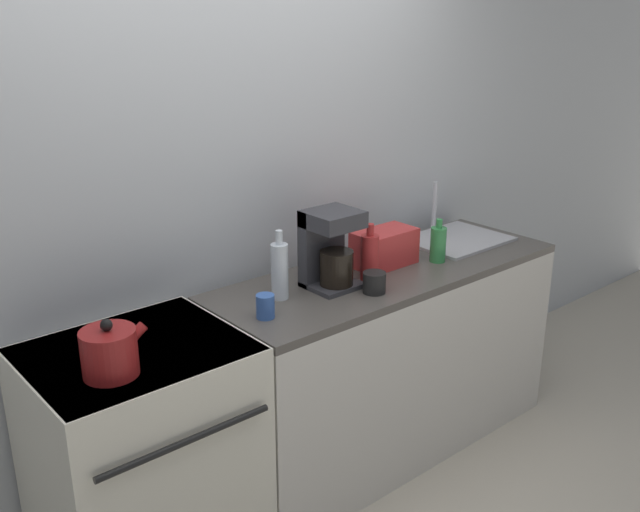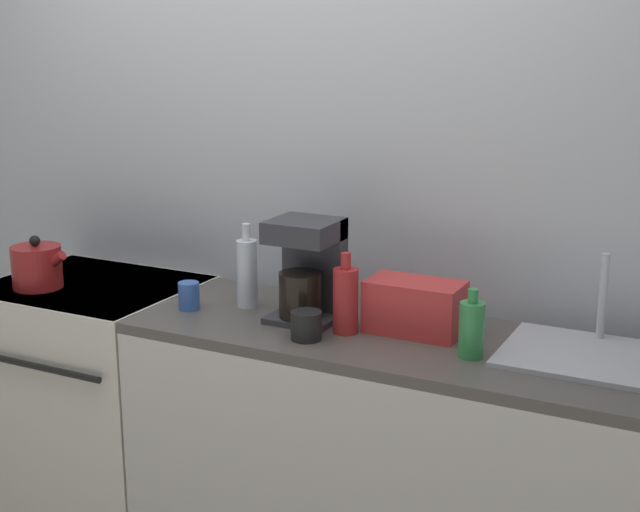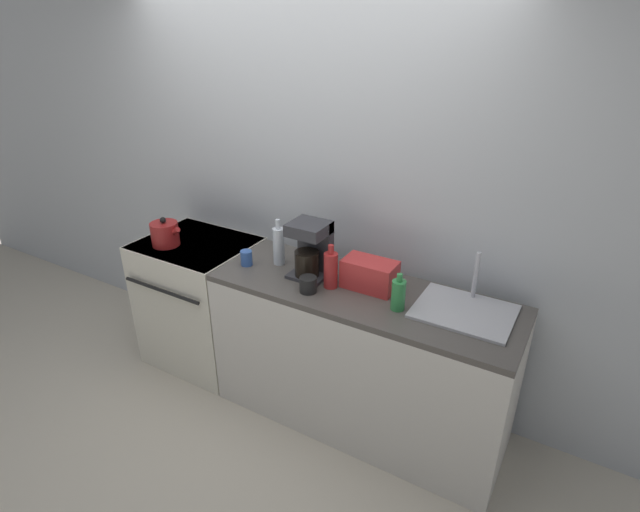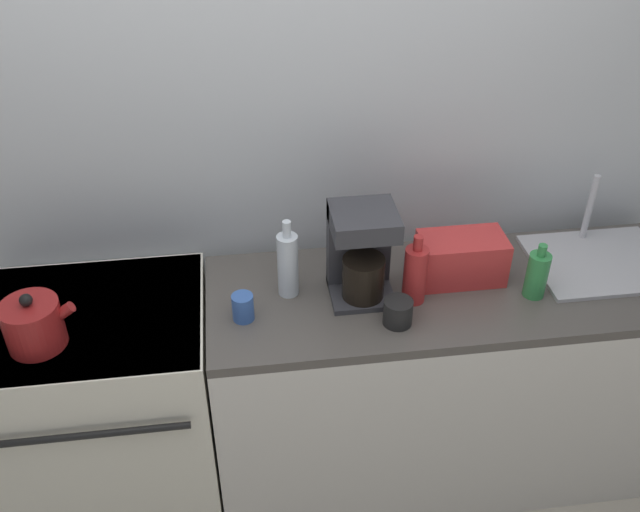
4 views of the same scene
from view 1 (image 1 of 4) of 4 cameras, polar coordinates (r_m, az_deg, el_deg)
The scene contains 12 objects.
wall_back at distance 3.08m, azimuth -7.64°, elevation 4.75°, with size 8.00×0.05×2.60m.
stove at distance 2.84m, azimuth -13.86°, elevation -15.42°, with size 0.75×0.67×0.93m.
counter_block at distance 3.47m, azimuth 5.34°, elevation -8.19°, with size 1.77×0.60×0.93m.
kettle at distance 2.42m, azimuth -16.45°, elevation -7.38°, with size 0.23×0.18×0.20m.
toaster at distance 3.30m, azimuth 5.16°, elevation 0.68°, with size 0.30×0.17×0.17m.
coffee_maker at distance 3.02m, azimuth 0.75°, elevation 0.69°, with size 0.22×0.21×0.34m.
sink_tray at distance 3.72m, azimuth 10.78°, elevation 1.44°, with size 0.50×0.40×0.28m.
bottle_clear at distance 2.90m, azimuth -3.25°, elevation -1.15°, with size 0.07×0.07×0.29m.
bottle_green at distance 3.38m, azimuth 9.43°, elevation 0.97°, with size 0.07×0.07×0.21m.
bottle_red at distance 3.10m, azimuth 3.99°, elevation -0.09°, with size 0.08×0.08×0.26m.
cup_blue at distance 2.75m, azimuth -4.40°, elevation -4.03°, with size 0.07×0.07×0.09m.
cup_black at distance 2.99m, azimuth 4.37°, elevation -2.13°, with size 0.10×0.10×0.09m.
Camera 1 is at (-1.60, -1.82, 2.07)m, focal length 40.00 mm.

